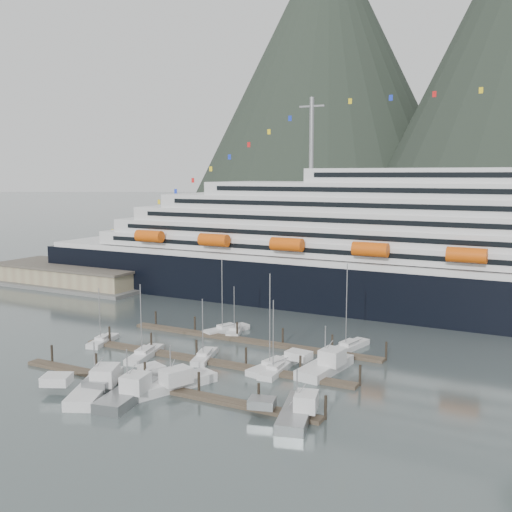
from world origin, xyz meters
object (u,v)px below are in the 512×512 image
object	(u,v)px
sailboat_e	(226,330)
sailboat_h	(275,370)
cruise_ship	(494,259)
sailboat_d	(274,366)
sailboat_a	(103,341)
sailboat_f	(235,331)
warehouse	(74,277)
sailboat_c	(204,357)
trawler_c	(170,383)
trawler_d	(296,411)
trawler_a	(94,386)
sailboat_b	(145,355)
sailboat_g	(349,347)
trawler_e	(324,365)
trawler_b	(127,393)

from	to	relation	value
sailboat_e	sailboat_h	distance (m)	24.63
cruise_ship	sailboat_h	distance (m)	57.91
sailboat_d	sailboat_a	bearing A→B (deg)	104.20
sailboat_f	sailboat_d	bearing A→B (deg)	-155.76
warehouse	sailboat_c	xyz separation A→B (m)	(65.45, -37.86, -1.86)
sailboat_d	trawler_c	distance (m)	16.74
sailboat_h	trawler_d	distance (m)	16.43
trawler_a	sailboat_h	bearing A→B (deg)	-68.71
sailboat_b	sailboat_a	bearing A→B (deg)	62.11
warehouse	sailboat_f	xyz separation A→B (m)	(61.88, -22.00, -1.87)
sailboat_a	trawler_d	distance (m)	44.73
sailboat_c	sailboat_g	size ratio (longest dim) A/B	0.68
sailboat_c	warehouse	bearing A→B (deg)	42.64
cruise_ship	sailboat_d	size ratio (longest dim) A/B	13.91
trawler_e	sailboat_f	bearing A→B (deg)	67.02
warehouse	trawler_a	world-z (taller)	trawler_a
sailboat_d	sailboat_f	bearing A→B (deg)	57.17
trawler_d	sailboat_h	bearing A→B (deg)	19.95
trawler_a	trawler_b	size ratio (longest dim) A/B	1.19
sailboat_c	sailboat_e	xyz separation A→B (m)	(-5.39, 15.85, 0.03)
sailboat_b	trawler_b	size ratio (longest dim) A/B	1.04
trawler_c	trawler_a	bearing A→B (deg)	147.91
sailboat_g	trawler_a	world-z (taller)	sailboat_g
warehouse	sailboat_e	xyz separation A→B (m)	(60.06, -22.01, -1.83)
sailboat_e	trawler_b	distance (m)	35.50
warehouse	sailboat_g	bearing A→B (deg)	-14.71
warehouse	trawler_d	xyz separation A→B (m)	(87.63, -52.08, -1.38)
sailboat_f	sailboat_h	distance (m)	23.32
cruise_ship	trawler_e	size ratio (longest dim) A/B	17.29
trawler_d	sailboat_c	bearing A→B (deg)	42.58
trawler_d	trawler_e	size ratio (longest dim) A/B	0.97
sailboat_g	trawler_c	bearing A→B (deg)	163.62
trawler_b	trawler_e	distance (m)	29.11
sailboat_e	sailboat_h	xyz separation A→B (m)	(18.22, -16.57, -0.02)
cruise_ship	sailboat_g	world-z (taller)	cruise_ship
sailboat_e	trawler_a	size ratio (longest dim) A/B	0.98
cruise_ship	sailboat_d	world-z (taller)	cruise_ship
trawler_c	trawler_d	bearing A→B (deg)	-70.98
trawler_c	trawler_e	size ratio (longest dim) A/B	1.12
sailboat_g	trawler_a	distance (m)	42.22
sailboat_d	trawler_b	bearing A→B (deg)	161.89
sailboat_c	trawler_e	size ratio (longest dim) A/B	0.85
sailboat_e	trawler_c	xyz separation A→B (m)	(8.42, -29.12, 0.46)
sailboat_f	trawler_a	world-z (taller)	sailboat_f
sailboat_a	sailboat_e	xyz separation A→B (m)	(15.06, 16.52, 0.03)
sailboat_d	trawler_e	bearing A→B (deg)	-60.75
sailboat_d	sailboat_c	bearing A→B (deg)	106.06
sailboat_a	sailboat_d	xyz separation A→B (m)	(32.22, 1.67, 0.04)
sailboat_a	trawler_e	distance (m)	39.57
sailboat_g	sailboat_h	world-z (taller)	sailboat_g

